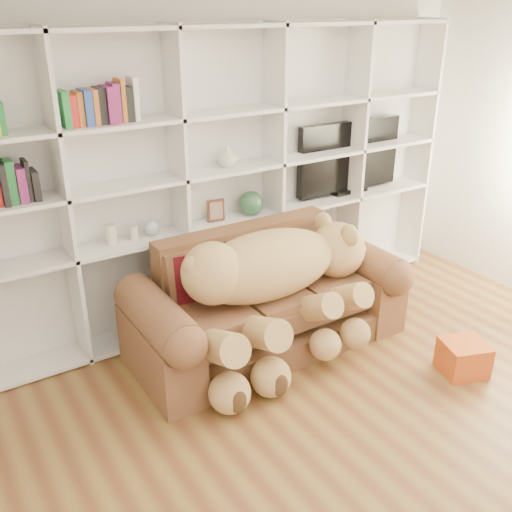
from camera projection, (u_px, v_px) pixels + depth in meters
floor at (427, 473)px, 3.34m from camera, size 5.00×5.00×0.00m
wall_back at (216, 157)px, 4.72m from camera, size 5.00×0.02×2.70m
bookshelf at (198, 170)px, 4.52m from camera, size 4.43×0.35×2.40m
sofa at (266, 305)px, 4.49m from camera, size 2.15×0.93×0.91m
teddy_bear at (274, 281)px, 4.20m from camera, size 1.74×0.92×1.01m
throw_pillow at (199, 278)px, 4.24m from camera, size 0.42×0.28×0.40m
gift_box at (463, 358)px, 4.21m from camera, size 0.39×0.38×0.25m
tv at (349, 158)px, 5.32m from camera, size 1.14×0.18×0.67m
picture_frame at (216, 210)px, 4.67m from camera, size 0.15×0.04×0.18m
green_vase at (251, 203)px, 4.83m from camera, size 0.20×0.20×0.20m
figurine_tall at (111, 235)px, 4.24m from camera, size 0.10×0.10×0.16m
figurine_short at (134, 233)px, 4.34m from camera, size 0.08×0.08×0.11m
snow_globe at (152, 228)px, 4.41m from camera, size 0.12×0.12×0.12m
shelf_vase at (227, 156)px, 4.55m from camera, size 0.18×0.18×0.17m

